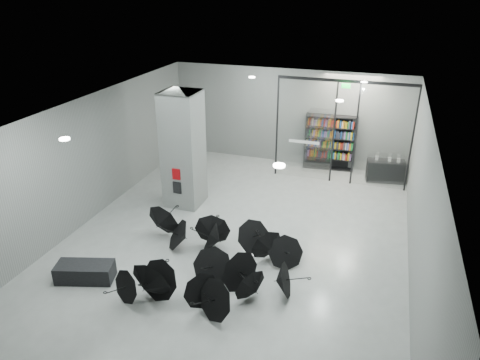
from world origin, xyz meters
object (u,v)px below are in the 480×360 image
(shop_counter, at_px, (385,171))
(umbrella_cluster, at_px, (211,265))
(bench, at_px, (85,272))
(column, at_px, (183,150))
(bookshelf, at_px, (330,143))

(shop_counter, xyz_separation_m, umbrella_cluster, (-4.20, -7.84, -0.11))
(bench, bearing_deg, shop_counter, 34.71)
(column, height_order, shop_counter, column)
(bookshelf, bearing_deg, shop_counter, -20.39)
(bookshelf, relative_size, shop_counter, 1.61)
(column, relative_size, bench, 2.70)
(column, distance_m, umbrella_cluster, 4.74)
(bench, bearing_deg, bookshelf, 46.19)
(column, xyz_separation_m, bookshelf, (4.35, 4.75, -0.86))
(bookshelf, distance_m, shop_counter, 2.48)
(bench, bearing_deg, column, 66.12)
(bookshelf, distance_m, umbrella_cluster, 8.69)
(bench, relative_size, umbrella_cluster, 0.29)
(bookshelf, relative_size, umbrella_cluster, 0.44)
(bookshelf, xyz_separation_m, shop_counter, (2.30, -0.60, -0.72))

